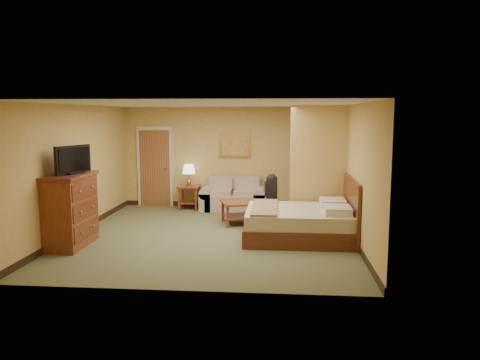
# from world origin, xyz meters

# --- Properties ---
(floor) EXTENTS (6.00, 6.00, 0.00)m
(floor) POSITION_xyz_m (0.00, 0.00, 0.00)
(floor) COLOR #565A3A
(floor) RESTS_ON ground
(ceiling) EXTENTS (6.00, 6.00, 0.00)m
(ceiling) POSITION_xyz_m (0.00, 0.00, 2.60)
(ceiling) COLOR white
(ceiling) RESTS_ON back_wall
(back_wall) EXTENTS (5.50, 0.02, 2.60)m
(back_wall) POSITION_xyz_m (0.00, 3.00, 1.30)
(back_wall) COLOR tan
(back_wall) RESTS_ON floor
(left_wall) EXTENTS (0.02, 6.00, 2.60)m
(left_wall) POSITION_xyz_m (-2.75, 0.00, 1.30)
(left_wall) COLOR tan
(left_wall) RESTS_ON floor
(right_wall) EXTENTS (0.02, 6.00, 2.60)m
(right_wall) POSITION_xyz_m (2.75, 0.00, 1.30)
(right_wall) COLOR tan
(right_wall) RESTS_ON floor
(partition) EXTENTS (1.20, 0.15, 2.60)m
(partition) POSITION_xyz_m (2.15, 0.93, 1.30)
(partition) COLOR tan
(partition) RESTS_ON floor
(door) EXTENTS (0.94, 0.16, 2.10)m
(door) POSITION_xyz_m (-1.95, 2.96, 1.03)
(door) COLOR beige
(door) RESTS_ON floor
(baseboard) EXTENTS (5.50, 0.02, 0.12)m
(baseboard) POSITION_xyz_m (0.00, 2.99, 0.06)
(baseboard) COLOR black
(baseboard) RESTS_ON floor
(loveseat) EXTENTS (1.65, 0.77, 0.83)m
(loveseat) POSITION_xyz_m (0.17, 2.57, 0.27)
(loveseat) COLOR tan
(loveseat) RESTS_ON floor
(side_table) EXTENTS (0.54, 0.54, 0.60)m
(side_table) POSITION_xyz_m (-0.98, 2.65, 0.39)
(side_table) COLOR maroon
(side_table) RESTS_ON floor
(table_lamp) EXTENTS (0.33, 0.33, 0.55)m
(table_lamp) POSITION_xyz_m (-0.98, 2.65, 1.01)
(table_lamp) COLOR #A5873C
(table_lamp) RESTS_ON side_table
(coffee_table) EXTENTS (0.97, 0.97, 0.50)m
(coffee_table) POSITION_xyz_m (0.47, 1.06, 0.36)
(coffee_table) COLOR maroon
(coffee_table) RESTS_ON floor
(wall_picture) EXTENTS (0.80, 0.04, 0.62)m
(wall_picture) POSITION_xyz_m (0.17, 2.97, 1.60)
(wall_picture) COLOR #B78E3F
(wall_picture) RESTS_ON back_wall
(dresser) EXTENTS (0.66, 1.25, 1.34)m
(dresser) POSITION_xyz_m (-2.48, -0.98, 0.68)
(dresser) COLOR maroon
(dresser) RESTS_ON floor
(tv) EXTENTS (0.33, 0.81, 0.51)m
(tv) POSITION_xyz_m (-2.38, -0.98, 1.58)
(tv) COLOR black
(tv) RESTS_ON dresser
(bed) EXTENTS (2.16, 1.83, 1.19)m
(bed) POSITION_xyz_m (1.81, -0.10, 0.32)
(bed) COLOR #4D2012
(bed) RESTS_ON floor
(backpack) EXTENTS (0.25, 0.34, 0.53)m
(backpack) POSITION_xyz_m (1.16, 1.09, 0.86)
(backpack) COLOR black
(backpack) RESTS_ON bed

